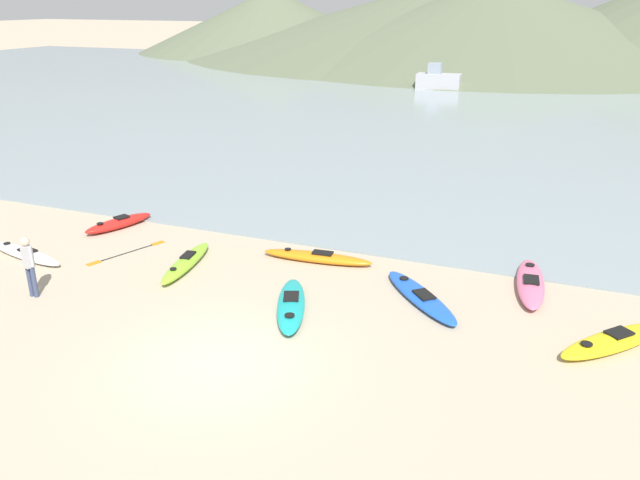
{
  "coord_description": "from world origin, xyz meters",
  "views": [
    {
      "loc": [
        6.71,
        -10.45,
        7.74
      ],
      "look_at": [
        -0.27,
        6.87,
        0.5
      ],
      "focal_mm": 35.0,
      "sensor_mm": 36.0,
      "label": 1
    }
  ],
  "objects": [
    {
      "name": "ground_plane",
      "position": [
        0.0,
        0.0,
        0.0
      ],
      "size": [
        400.0,
        400.0,
        0.0
      ],
      "primitive_type": "plane",
      "color": "tan"
    },
    {
      "name": "bay_water",
      "position": [
        0.0,
        42.38,
        0.03
      ],
      "size": [
        160.0,
        70.0,
        0.06
      ],
      "primitive_type": "cube",
      "color": "gray",
      "rests_on": "ground_plane"
    },
    {
      "name": "far_hill_left",
      "position": [
        -38.69,
        82.1,
        4.61
      ],
      "size": [
        41.38,
        41.38,
        9.22
      ],
      "primitive_type": "cone",
      "color": "#5B664C",
      "rests_on": "ground_plane"
    },
    {
      "name": "far_hill_midleft",
      "position": [
        -12.31,
        86.99,
        5.18
      ],
      "size": [
        77.6,
        77.6,
        10.36
      ],
      "primitive_type": "cone",
      "color": "#5B664C",
      "rests_on": "ground_plane"
    },
    {
      "name": "far_hill_midright",
      "position": [
        -4.41,
        79.72,
        5.03
      ],
      "size": [
        67.19,
        67.19,
        10.06
      ],
      "primitive_type": "cone",
      "color": "#5B664C",
      "rests_on": "ground_plane"
    },
    {
      "name": "kayak_on_sand_0",
      "position": [
        -3.71,
        4.37,
        0.17
      ],
      "size": [
        1.09,
        3.31,
        0.38
      ],
      "color": "#8CCC2D",
      "rests_on": "ground_plane"
    },
    {
      "name": "kayak_on_sand_1",
      "position": [
        3.53,
        4.83,
        0.12
      ],
      "size": [
        2.94,
        3.12,
        0.29
      ],
      "color": "blue",
      "rests_on": "ground_plane"
    },
    {
      "name": "kayak_on_sand_2",
      "position": [
        -8.96,
        3.13,
        0.13
      ],
      "size": [
        3.54,
        1.28,
        0.31
      ],
      "color": "white",
      "rests_on": "ground_plane"
    },
    {
      "name": "kayak_on_sand_3",
      "position": [
        8.34,
        4.13,
        0.16
      ],
      "size": [
        2.78,
        3.02,
        0.37
      ],
      "color": "yellow",
      "rests_on": "ground_plane"
    },
    {
      "name": "kayak_on_sand_4",
      "position": [
        -7.97,
        6.51,
        0.18
      ],
      "size": [
        1.48,
        2.74,
        0.4
      ],
      "color": "red",
      "rests_on": "ground_plane"
    },
    {
      "name": "kayak_on_sand_5",
      "position": [
        6.26,
        6.77,
        0.17
      ],
      "size": [
        1.13,
        3.51,
        0.38
      ],
      "color": "#E5668C",
      "rests_on": "ground_plane"
    },
    {
      "name": "kayak_on_sand_6",
      "position": [
        0.47,
        2.97,
        0.16
      ],
      "size": [
        1.88,
        3.24,
        0.37
      ],
      "color": "teal",
      "rests_on": "ground_plane"
    },
    {
      "name": "kayak_on_sand_7",
      "position": [
        -0.13,
        6.29,
        0.15
      ],
      "size": [
        3.59,
        0.9,
        0.35
      ],
      "color": "orange",
      "rests_on": "ground_plane"
    },
    {
      "name": "person_near_foreground",
      "position": [
        -6.52,
        1.07,
        1.01
      ],
      "size": [
        0.36,
        0.28,
        1.76
      ],
      "color": "#384260",
      "rests_on": "ground_plane"
    },
    {
      "name": "moored_boat_1",
      "position": [
        -5.01,
        47.46,
        0.86
      ],
      "size": [
        4.02,
        2.06,
        2.28
      ],
      "color": "#B2B2B7",
      "rests_on": "bay_water"
    },
    {
      "name": "loose_paddle",
      "position": [
        -6.15,
        4.62,
        0.01
      ],
      "size": [
        1.16,
        2.66,
        0.03
      ],
      "color": "black",
      "rests_on": "ground_plane"
    }
  ]
}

